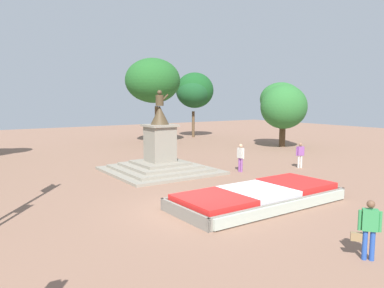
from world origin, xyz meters
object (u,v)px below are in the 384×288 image
at_px(pedestrian_crossing_plaza, 300,154).
at_px(pedestrian_near_planter, 241,156).
at_px(flower_planter, 260,197).
at_px(statue_monument, 160,157).
at_px(pedestrian_with_handbag, 369,227).

bearing_deg(pedestrian_crossing_plaza, pedestrian_near_planter, 164.58).
distance_m(flower_planter, pedestrian_crossing_plaza, 8.79).
height_order(pedestrian_near_planter, pedestrian_crossing_plaza, pedestrian_near_planter).
distance_m(flower_planter, statue_monument, 8.06).
bearing_deg(pedestrian_with_handbag, statue_monument, 84.66).
xyz_separation_m(statue_monument, pedestrian_with_handbag, (-1.25, -13.39, 0.06)).
distance_m(statue_monument, pedestrian_with_handbag, 13.45).
relative_size(pedestrian_near_planter, pedestrian_crossing_plaza, 1.05).
bearing_deg(pedestrian_crossing_plaza, statue_monument, 154.64).
bearing_deg(pedestrian_near_planter, flower_planter, -124.45).
distance_m(pedestrian_with_handbag, pedestrian_crossing_plaza, 13.21).
height_order(flower_planter, statue_monument, statue_monument).
relative_size(flower_planter, statue_monument, 1.27).
bearing_deg(statue_monument, pedestrian_with_handbag, -95.34).
height_order(statue_monument, pedestrian_near_planter, statue_monument).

